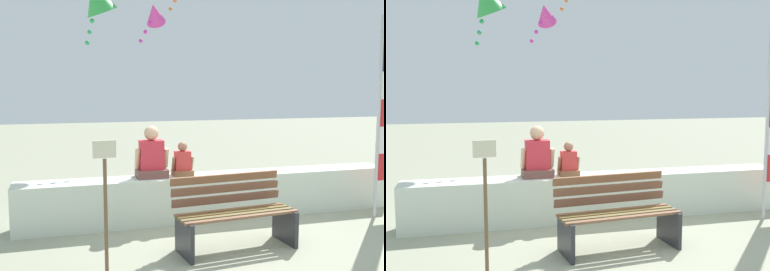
# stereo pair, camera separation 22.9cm
# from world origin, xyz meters

# --- Properties ---
(ground_plane) EXTENTS (40.00, 40.00, 0.00)m
(ground_plane) POSITION_xyz_m (0.00, 0.00, 0.00)
(ground_plane) COLOR gray
(seawall_ledge) EXTENTS (5.80, 0.52, 0.67)m
(seawall_ledge) POSITION_xyz_m (0.00, 0.95, 0.33)
(seawall_ledge) COLOR silver
(seawall_ledge) RESTS_ON ground
(park_bench) EXTENTS (1.54, 0.74, 0.88)m
(park_bench) POSITION_xyz_m (-0.20, -0.33, 0.41)
(park_bench) COLOR brown
(park_bench) RESTS_ON ground
(person_adult) EXTENTS (0.49, 0.36, 0.75)m
(person_adult) POSITION_xyz_m (-0.97, 1.00, 0.96)
(person_adult) COLOR brown
(person_adult) RESTS_ON seawall_ledge
(person_child) EXTENTS (0.33, 0.24, 0.51)m
(person_child) POSITION_xyz_m (-0.50, 1.00, 0.87)
(person_child) COLOR brown
(person_child) RESTS_ON seawall_ledge
(kite_magenta) EXTENTS (0.62, 0.69, 0.87)m
(kite_magenta) POSITION_xyz_m (-0.34, 3.80, 3.46)
(kite_magenta) COLOR #DB3D9E
(sign_post) EXTENTS (0.24, 0.04, 1.43)m
(sign_post) POSITION_xyz_m (-1.79, -0.70, 0.84)
(sign_post) COLOR brown
(sign_post) RESTS_ON ground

